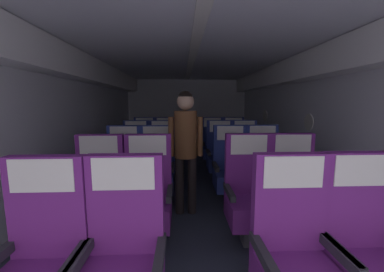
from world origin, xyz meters
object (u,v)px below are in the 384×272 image
(seat_b_left_aisle, at_px, (148,199))
(seat_d_left_window, at_px, (136,156))
(seat_a_left_aisle, at_px, (123,264))
(seat_b_right_window, at_px, (250,197))
(seat_a_left_window, at_px, (41,268))
(seat_e_right_aisle, at_px, (234,146))
(seat_d_left_aisle, at_px, (162,156))
(seat_e_left_aisle, at_px, (165,146))
(seat_c_left_aisle, at_px, (157,172))
(seat_c_left_window, at_px, (123,172))
(seat_d_right_window, at_px, (220,156))
(seat_a_right_aisle, at_px, (366,256))
(seat_e_right_window, at_px, (213,146))
(seat_c_right_window, at_px, (231,171))
(seat_c_right_aisle, at_px, (263,170))
(flight_attendant, at_px, (186,140))
(seat_a_right_window, at_px, (295,260))
(seat_b_right_aisle, at_px, (294,196))
(seat_d_right_aisle, at_px, (245,155))
(seat_e_left_window, at_px, (144,147))
(seat_b_left_window, at_px, (98,200))

(seat_b_left_aisle, bearing_deg, seat_d_left_window, 104.22)
(seat_a_left_aisle, bearing_deg, seat_b_right_window, 42.62)
(seat_a_left_window, distance_m, seat_d_left_window, 2.89)
(seat_e_right_aisle, bearing_deg, seat_d_left_aisle, -147.71)
(seat_a_left_window, height_order, seat_e_left_aisle, same)
(seat_c_left_aisle, distance_m, seat_e_left_aisle, 1.92)
(seat_c_left_window, bearing_deg, seat_d_right_window, 31.76)
(seat_a_left_aisle, distance_m, seat_d_left_window, 2.91)
(seat_a_right_aisle, bearing_deg, seat_e_right_window, 97.02)
(seat_a_left_aisle, xyz_separation_m, seat_e_right_aisle, (1.51, 3.80, 0.00))
(seat_c_right_window, bearing_deg, seat_b_right_window, -89.93)
(seat_b_right_window, relative_size, seat_c_right_aisle, 1.00)
(seat_b_left_aisle, height_order, flight_attendant, flight_attendant)
(seat_a_left_window, xyz_separation_m, seat_b_left_aisle, (0.48, 0.98, 0.00))
(seat_a_left_aisle, bearing_deg, seat_e_right_window, 74.80)
(seat_a_right_window, distance_m, seat_d_left_window, 3.26)
(seat_c_left_aisle, bearing_deg, seat_b_left_aisle, -89.38)
(seat_d_left_window, relative_size, seat_e_right_aisle, 1.00)
(seat_e_left_aisle, xyz_separation_m, flight_attendant, (0.41, -2.21, 0.49))
(seat_b_right_aisle, height_order, seat_d_left_window, same)
(seat_a_right_aisle, bearing_deg, seat_b_right_aisle, 89.67)
(seat_b_right_window, distance_m, seat_d_left_aisle, 2.16)
(seat_b_left_aisle, xyz_separation_m, seat_c_left_window, (-0.47, 0.95, 0.00))
(seat_a_left_aisle, bearing_deg, seat_c_right_window, 61.33)
(seat_c_right_aisle, bearing_deg, seat_d_right_aisle, 90.41)
(seat_b_right_window, distance_m, seat_e_right_window, 2.84)
(seat_d_right_aisle, xyz_separation_m, seat_d_right_window, (-0.46, -0.03, 0.00))
(seat_e_left_aisle, bearing_deg, seat_b_right_window, -69.84)
(seat_c_right_aisle, height_order, seat_e_left_aisle, same)
(flight_attendant, bearing_deg, seat_b_right_window, -31.65)
(seat_d_right_window, bearing_deg, seat_b_left_aisle, -118.82)
(seat_a_left_window, relative_size, seat_e_right_aisle, 1.00)
(seat_b_left_aisle, distance_m, seat_e_right_aisle, 3.22)
(seat_d_left_window, distance_m, flight_attendant, 1.62)
(flight_attendant, bearing_deg, seat_d_left_window, 138.35)
(seat_e_left_window, relative_size, seat_e_left_aisle, 1.00)
(seat_a_left_window, xyz_separation_m, seat_e_right_window, (1.50, 3.82, 0.00))
(seat_b_left_window, xyz_separation_m, seat_b_right_aisle, (1.98, 0.01, 0.00))
(seat_b_left_window, xyz_separation_m, seat_c_left_aisle, (0.48, 0.94, 0.00))
(seat_a_left_window, distance_m, seat_a_right_aisle, 1.97)
(seat_a_right_aisle, xyz_separation_m, seat_c_right_aisle, (0.01, 1.91, 0.00))
(seat_a_left_window, bearing_deg, seat_d_left_aisle, 80.72)
(seat_d_right_aisle, height_order, flight_attendant, flight_attendant)
(seat_a_left_window, distance_m, seat_a_left_aisle, 0.47)
(seat_b_left_aisle, relative_size, seat_b_right_aisle, 1.00)
(seat_a_right_aisle, relative_size, seat_e_right_aisle, 1.00)
(seat_c_left_window, xyz_separation_m, seat_e_left_aisle, (0.45, 1.91, 0.00))
(seat_e_left_aisle, bearing_deg, seat_d_right_window, -42.64)
(seat_d_left_window, distance_m, seat_d_left_aisle, 0.47)
(seat_c_left_window, relative_size, seat_d_right_aisle, 1.00)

